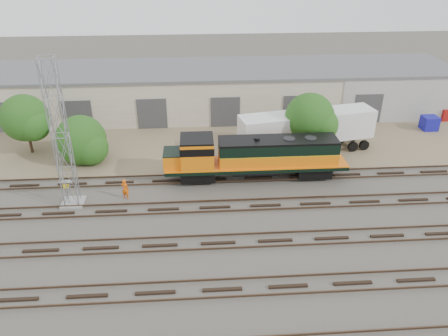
{
  "coord_description": "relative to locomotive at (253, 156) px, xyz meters",
  "views": [
    {
      "loc": [
        -1.25,
        -27.13,
        18.86
      ],
      "look_at": [
        0.89,
        4.0,
        2.2
      ],
      "focal_mm": 35.0,
      "sensor_mm": 36.0,
      "label": 1
    }
  ],
  "objects": [
    {
      "name": "ground",
      "position": [
        -3.52,
        -6.0,
        -2.19
      ],
      "size": [
        140.0,
        140.0,
        0.0
      ],
      "primitive_type": "plane",
      "color": "#47423A",
      "rests_on": "ground"
    },
    {
      "name": "tree_east",
      "position": [
        6.01,
        4.03,
        1.6
      ],
      "size": [
        4.83,
        4.6,
        6.21
      ],
      "color": "#382619",
      "rests_on": "ground"
    },
    {
      "name": "semi_trailer",
      "position": [
        6.16,
        5.05,
        0.38
      ],
      "size": [
        13.51,
        5.14,
        4.08
      ],
      "rotation": [
        0.0,
        0.0,
        0.19
      ],
      "color": "white",
      "rests_on": "ground"
    },
    {
      "name": "worker",
      "position": [
        -10.65,
        -2.51,
        -1.32
      ],
      "size": [
        0.74,
        0.61,
        1.73
      ],
      "primitive_type": "imported",
      "rotation": [
        0.0,
        0.0,
        2.79
      ],
      "color": "#EE5B0D",
      "rests_on": "ground"
    },
    {
      "name": "signal_tower",
      "position": [
        -14.74,
        -3.07,
        3.48
      ],
      "size": [
        1.72,
        1.72,
        11.65
      ],
      "rotation": [
        0.0,
        0.0,
        0.07
      ],
      "color": "gray",
      "rests_on": "ground"
    },
    {
      "name": "dirt_strip",
      "position": [
        -3.52,
        9.0,
        -2.18
      ],
      "size": [
        80.0,
        16.0,
        0.02
      ],
      "primitive_type": "cube",
      "color": "#726047",
      "rests_on": "ground"
    },
    {
      "name": "locomotive",
      "position": [
        0.0,
        0.0,
        0.0
      ],
      "size": [
        15.68,
        2.75,
        3.77
      ],
      "color": "black",
      "rests_on": "tracks"
    },
    {
      "name": "tree_mid",
      "position": [
        -15.26,
        4.47,
        -0.24
      ],
      "size": [
        4.91,
        4.68,
        4.68
      ],
      "color": "#382619",
      "rests_on": "ground"
    },
    {
      "name": "tree_west",
      "position": [
        -20.73,
        6.53,
        1.32
      ],
      "size": [
        4.7,
        4.48,
        5.86
      ],
      "color": "#382619",
      "rests_on": "ground"
    },
    {
      "name": "sign_post",
      "position": [
        -15.0,
        -3.19,
        -0.62
      ],
      "size": [
        0.92,
        0.07,
        2.24
      ],
      "color": "gray",
      "rests_on": "ground"
    },
    {
      "name": "tracks",
      "position": [
        -3.52,
        -9.0,
        -2.11
      ],
      "size": [
        80.0,
        20.4,
        0.28
      ],
      "color": "black",
      "rests_on": "ground"
    },
    {
      "name": "dumpster_red",
      "position": [
        24.01,
        12.33,
        -1.49
      ],
      "size": [
        1.64,
        1.55,
        1.4
      ],
      "primitive_type": "cube",
      "rotation": [
        0.0,
        0.0,
        0.11
      ],
      "color": "maroon",
      "rests_on": "ground"
    },
    {
      "name": "dumpster_blue",
      "position": [
        20.7,
        9.6,
        -1.44
      ],
      "size": [
        1.62,
        1.52,
        1.5
      ],
      "primitive_type": "cube",
      "rotation": [
        0.0,
        0.0,
        0.02
      ],
      "color": "#161698",
      "rests_on": "ground"
    },
    {
      "name": "warehouse",
      "position": [
        -3.48,
        16.98,
        0.47
      ],
      "size": [
        58.4,
        10.4,
        5.3
      ],
      "color": "beige",
      "rests_on": "ground"
    }
  ]
}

